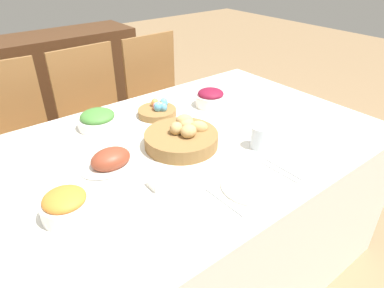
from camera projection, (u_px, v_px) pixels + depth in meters
name	position (u px, v px, depth m)	size (l,w,h in m)	color
ground_plane	(182.00, 265.00, 1.89)	(12.00, 12.00, 0.00)	#937551
dining_table	(181.00, 212.00, 1.69)	(1.85, 1.15, 0.78)	silver
chair_far_left	(18.00, 147.00, 1.97)	(0.45, 0.45, 0.99)	olive
chair_far_center	(99.00, 123.00, 2.24)	(0.44, 0.44, 0.99)	olive
chair_far_right	(161.00, 104.00, 2.50)	(0.44, 0.44, 0.99)	olive
sideboard	(62.00, 90.00, 2.89)	(1.26, 0.44, 0.92)	#4C2D19
bread_basket	(183.00, 137.00, 1.47)	(0.32, 0.32, 0.11)	olive
egg_basket	(158.00, 111.00, 1.73)	(0.19, 0.19, 0.08)	olive
ham_platter	(111.00, 160.00, 1.33)	(0.25, 0.17, 0.08)	white
beet_salad_bowl	(211.00, 98.00, 1.82)	(0.16, 0.16, 0.09)	white
carrot_bowl	(66.00, 205.00, 1.08)	(0.16, 0.16, 0.09)	white
green_salad_bowl	(98.00, 120.00, 1.61)	(0.19, 0.19, 0.09)	white
dinner_plate	(253.00, 185.00, 1.23)	(0.23, 0.23, 0.01)	white
fork	(224.00, 202.00, 1.16)	(0.01, 0.18, 0.00)	#B7B7BC
knife	(278.00, 172.00, 1.31)	(0.01, 0.18, 0.00)	#B7B7BC
spoon	(284.00, 169.00, 1.33)	(0.01, 0.18, 0.00)	#B7B7BC
drinking_cup	(260.00, 137.00, 1.45)	(0.08, 0.08, 0.10)	silver
butter_dish	(163.00, 181.00, 1.24)	(0.10, 0.06, 0.03)	white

